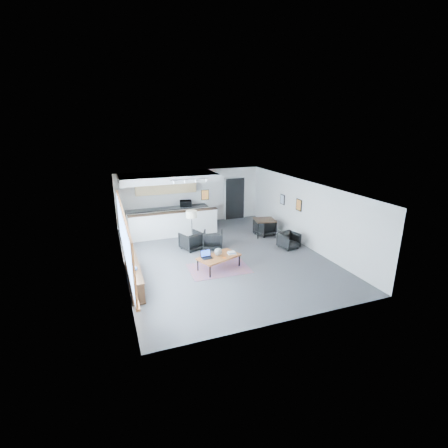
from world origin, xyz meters
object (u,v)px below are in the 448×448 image
object	(u,v)px
laptop	(206,255)
dining_chair_far	(265,228)
dining_table	(265,221)
dining_chair_near	(289,241)
coffee_table	(219,257)
microwave	(186,203)
armchair_left	(191,240)
armchair_right	(213,239)
ceramic_pot	(218,252)
floor_lamp	(192,215)
book_stack	(232,253)

from	to	relation	value
laptop	dining_chair_far	bearing A→B (deg)	30.40
dining_table	dining_chair_near	bearing A→B (deg)	-83.01
coffee_table	dining_table	distance (m)	3.93
dining_chair_near	microwave	size ratio (longest dim) A/B	1.11
coffee_table	dining_chair_far	bearing A→B (deg)	19.31
armchair_left	dining_chair_near	size ratio (longest dim) A/B	1.28
laptop	microwave	world-z (taller)	microwave
dining_chair_near	coffee_table	bearing A→B (deg)	-179.38
coffee_table	armchair_right	size ratio (longest dim) A/B	2.09
laptop	ceramic_pot	xyz separation A→B (m)	(0.43, 0.01, 0.06)
ceramic_pot	floor_lamp	xyz separation A→B (m)	(-0.29, 2.31, 0.69)
laptop	armchair_left	xyz separation A→B (m)	(0.02, 2.02, -0.15)
coffee_table	laptop	world-z (taller)	laptop
laptop	dining_chair_near	bearing A→B (deg)	6.41
ceramic_pot	dining_chair_far	size ratio (longest dim) A/B	0.40
armchair_left	floor_lamp	distance (m)	0.96
laptop	ceramic_pot	size ratio (longest dim) A/B	1.41
armchair_right	dining_chair_near	distance (m)	2.99
armchair_left	microwave	xyz separation A→B (m)	(0.57, 3.11, 0.73)
dining_table	dining_chair_near	distance (m)	1.74
book_stack	armchair_right	size ratio (longest dim) A/B	0.37
coffee_table	microwave	bearing A→B (deg)	67.25
ceramic_pot	armchair_left	size ratio (longest dim) A/B	0.35
book_stack	dining_chair_near	size ratio (longest dim) A/B	0.46
book_stack	armchair_left	size ratio (longest dim) A/B	0.36
dining_chair_near	ceramic_pot	bearing A→B (deg)	179.72
armchair_right	dining_table	xyz separation A→B (m)	(2.58, 0.62, 0.29)
dining_table	dining_chair_far	bearing A→B (deg)	55.83
book_stack	microwave	world-z (taller)	microwave
dining_chair_near	microwave	xyz separation A→B (m)	(-3.05, 4.35, 0.81)
dining_table	floor_lamp	bearing A→B (deg)	-177.49
microwave	armchair_right	bearing A→B (deg)	-75.67
microwave	floor_lamp	bearing A→B (deg)	-89.47
armchair_left	dining_chair_near	world-z (taller)	armchair_left
microwave	dining_table	bearing A→B (deg)	-33.39
floor_lamp	dining_table	distance (m)	3.36
ceramic_pot	microwave	world-z (taller)	microwave
armchair_left	microwave	world-z (taller)	microwave
book_stack	dining_chair_near	bearing A→B (deg)	16.02
armchair_left	armchair_right	world-z (taller)	armchair_left
ceramic_pot	book_stack	xyz separation A→B (m)	(0.48, -0.01, -0.09)
armchair_right	ceramic_pot	bearing A→B (deg)	98.76
armchair_right	laptop	bearing A→B (deg)	87.10
ceramic_pot	dining_chair_near	distance (m)	3.32
microwave	book_stack	bearing A→B (deg)	-76.76
armchair_right	dining_chair_far	xyz separation A→B (m)	(2.64, 0.70, -0.05)
coffee_table	floor_lamp	distance (m)	2.53
armchair_left	microwave	distance (m)	3.25
coffee_table	dining_chair_near	xyz separation A→B (m)	(3.22, 0.82, -0.13)
dining_chair_far	microwave	xyz separation A→B (m)	(-2.90, 2.58, 0.78)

